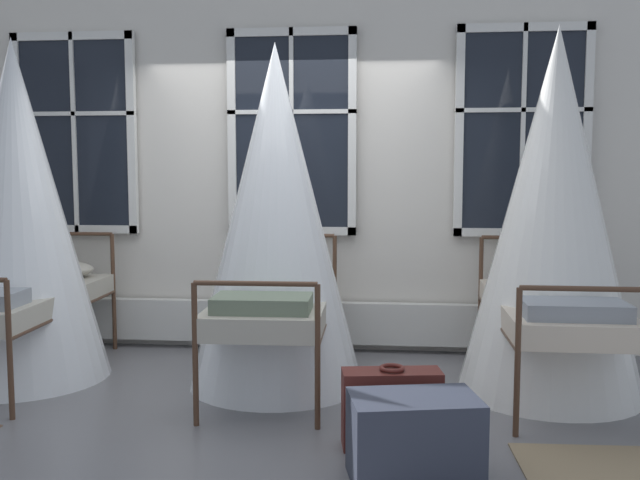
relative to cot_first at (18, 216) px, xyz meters
The scene contains 9 objects.
ground 2.29m from the cot_first, ahead, with size 17.44×17.44×0.00m, color slate.
back_wall_with_windows 2.29m from the cot_first, 30.72° to the left, with size 9.07×0.10×3.43m, color silver.
window_bank 2.18m from the cot_first, 28.01° to the left, with size 4.97×0.10×2.70m.
cot_first is the anchor object (origin of this frame).
cot_second 1.94m from the cot_first, ahead, with size 1.27×1.83×2.47m.
cot_third 3.89m from the cot_first, ahead, with size 1.27×1.82×2.55m.
rug_third 4.23m from the cot_first, 18.22° to the right, with size 0.80×0.56×0.01m, color #8E7A5B.
suitcase_dark 3.14m from the cot_first, 21.38° to the right, with size 0.58×0.28×0.47m.
travel_trunk 3.42m from the cot_first, 27.87° to the right, with size 0.64×0.40×0.44m, color #2D3342.
Camera 1 is at (0.82, -4.78, 1.55)m, focal length 39.32 mm.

